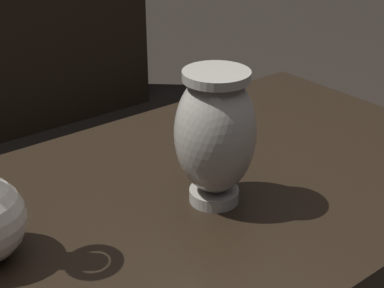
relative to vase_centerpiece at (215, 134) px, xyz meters
name	(u,v)px	position (x,y,z in m)	size (l,w,h in m)	color
vase_centerpiece	(215,134)	(0.00, 0.00, 0.00)	(0.13, 0.13, 0.22)	gray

